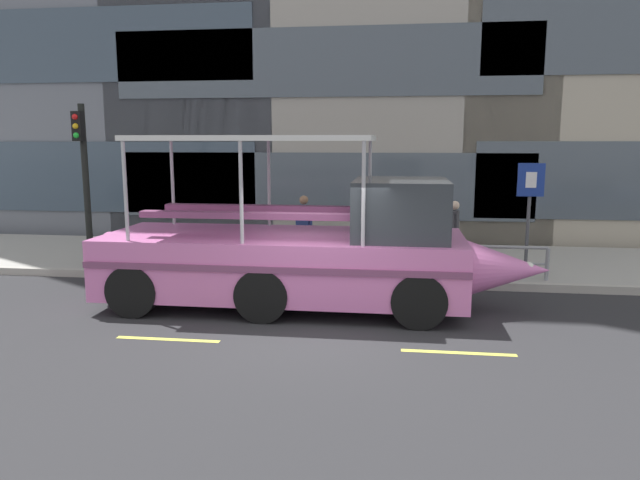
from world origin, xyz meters
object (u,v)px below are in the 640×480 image
(parking_sign, at_px, (530,200))
(pedestrian_mid_left, at_px, (304,221))
(pedestrian_near_bow, at_px, (454,227))
(traffic_light_pole, at_px, (84,169))
(duck_tour_boat, at_px, (309,252))

(parking_sign, relative_size, pedestrian_mid_left, 1.53)
(parking_sign, relative_size, pedestrian_near_bow, 1.60)
(traffic_light_pole, xyz_separation_m, duck_tour_boat, (6.02, -2.35, -1.52))
(parking_sign, xyz_separation_m, pedestrian_mid_left, (-5.45, 1.10, -0.75))
(duck_tour_boat, height_order, pedestrian_mid_left, duck_tour_boat)
(pedestrian_mid_left, bearing_deg, traffic_light_pole, -166.07)
(pedestrian_mid_left, bearing_deg, parking_sign, -11.36)
(traffic_light_pole, height_order, duck_tour_boat, traffic_light_pole)
(traffic_light_pole, relative_size, pedestrian_mid_left, 2.35)
(parking_sign, bearing_deg, traffic_light_pole, -178.79)
(traffic_light_pole, height_order, pedestrian_mid_left, traffic_light_pole)
(parking_sign, bearing_deg, pedestrian_mid_left, 168.64)
(traffic_light_pole, xyz_separation_m, pedestrian_mid_left, (5.33, 1.32, -1.41))
(pedestrian_near_bow, xyz_separation_m, pedestrian_mid_left, (-3.86, 0.16, 0.04))
(duck_tour_boat, xyz_separation_m, pedestrian_near_bow, (3.17, 3.52, 0.07))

